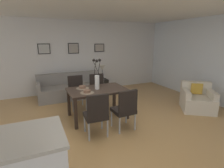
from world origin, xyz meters
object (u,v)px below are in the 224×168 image
centerpiece_vase (97,78)px  framed_picture_right (99,48)px  dining_table (97,93)px  dining_chair_near_right (77,90)px  framed_picture_left (44,49)px  side_table (102,86)px  armchair (197,100)px  dining_chair_far_left (125,108)px  dining_chair_far_right (98,88)px  table_lamp (102,69)px  framed_picture_center (73,48)px  bowl_near_right (82,87)px  bowl_near_left (87,91)px  sofa (70,89)px  dining_chair_near_left (97,113)px

centerpiece_vase → framed_picture_right: bearing=68.4°
dining_table → framed_picture_right: 2.86m
dining_chair_near_right → framed_picture_left: framed_picture_left is taller
side_table → armchair: armchair is taller
dining_chair_near_right → armchair: bearing=-26.9°
dining_chair_far_left → framed_picture_right: framed_picture_right is taller
dining_chair_far_right → armchair: 2.84m
table_lamp → framed_picture_center: size_ratio=1.34×
bowl_near_right → table_lamp: bearing=55.1°
bowl_near_left → table_lamp: 2.39m
dining_table → dining_chair_far_right: (0.31, 0.85, -0.14)m
sofa → centerpiece_vase: bearing=-80.5°
dining_chair_far_right → side_table: (0.55, 1.03, -0.25)m
dining_chair_far_right → framed_picture_left: 2.38m
dining_chair_far_left → bowl_near_right: size_ratio=5.41×
dining_chair_far_left → centerpiece_vase: size_ratio=1.25×
dining_chair_near_right → framed_picture_center: 2.00m
framed_picture_center → dining_chair_far_right: bearing=-79.4°
dining_chair_far_left → centerpiece_vase: 1.05m
dining_table → dining_chair_near_left: (-0.32, -0.86, -0.14)m
bowl_near_right → side_table: bowl_near_right is taller
centerpiece_vase → framed_picture_center: bearing=90.0°
dining_chair_far_left → dining_table: bearing=110.4°
bowl_near_left → framed_picture_left: (-0.68, 2.71, 0.83)m
dining_chair_near_left → bowl_near_left: (0.01, 0.66, 0.27)m
dining_chair_near_right → framed_picture_right: 2.37m
dining_table → framed_picture_left: size_ratio=3.54×
framed_picture_left → framed_picture_center: size_ratio=1.04×
framed_picture_center → framed_picture_right: bearing=0.0°
dining_chair_near_right → table_lamp: table_lamp is taller
dining_chair_near_right → dining_chair_far_right: size_ratio=1.00×
side_table → framed_picture_center: bearing=143.8°
bowl_near_left → bowl_near_right: (0.00, 0.41, 0.00)m
bowl_near_left → armchair: (3.02, -0.47, -0.49)m
centerpiece_vase → dining_table: bearing=-124.7°
dining_chair_near_right → dining_chair_far_left: size_ratio=1.00×
framed_picture_center → framed_picture_right: framed_picture_center is taller
armchair → framed_picture_left: (-3.69, 3.18, 1.33)m
armchair → framed_picture_center: framed_picture_center is taller
dining_chair_far_left → side_table: dining_chair_far_left is taller
centerpiece_vase → side_table: (0.85, 1.88, -0.76)m
dining_table → sofa: size_ratio=0.67×
dining_chair_far_left → dining_chair_near_left: bearing=-179.5°
bowl_near_left → dining_table: bearing=32.7°
dining_chair_far_right → bowl_near_right: dining_chair_far_right is taller
dining_table → sofa: bearing=99.4°
bowl_near_right → table_lamp: (1.17, 1.68, 0.11)m
dining_chair_far_right → framed_picture_center: framed_picture_center is taller
dining_chair_near_right → framed_picture_left: bearing=112.3°
centerpiece_vase → side_table: size_ratio=1.41×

